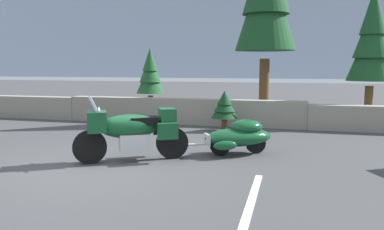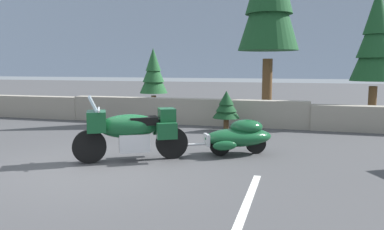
{
  "view_description": "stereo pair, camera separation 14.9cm",
  "coord_description": "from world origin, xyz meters",
  "px_view_note": "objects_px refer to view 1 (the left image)",
  "views": [
    {
      "loc": [
        3.5,
        -6.23,
        1.89
      ],
      "look_at": [
        1.42,
        1.67,
        0.85
      ],
      "focal_mm": 35.46,
      "sensor_mm": 36.0,
      "label": 1
    },
    {
      "loc": [
        3.64,
        -6.19,
        1.89
      ],
      "look_at": [
        1.42,
        1.67,
        0.85
      ],
      "focal_mm": 35.46,
      "sensor_mm": 36.0,
      "label": 2
    }
  ],
  "objects_px": {
    "pine_tree_secondary": "(150,73)",
    "pine_tree_far_right": "(372,39)",
    "touring_motorcycle": "(131,131)",
    "car_shaped_trailer": "(239,136)"
  },
  "relations": [
    {
      "from": "touring_motorcycle",
      "to": "pine_tree_secondary",
      "type": "xyz_separation_m",
      "value": [
        -2.31,
        7.1,
        1.02
      ]
    },
    {
      "from": "touring_motorcycle",
      "to": "car_shaped_trailer",
      "type": "bearing_deg",
      "value": 29.41
    },
    {
      "from": "touring_motorcycle",
      "to": "car_shaped_trailer",
      "type": "xyz_separation_m",
      "value": [
        2.01,
        1.13,
        -0.21
      ]
    },
    {
      "from": "touring_motorcycle",
      "to": "pine_tree_secondary",
      "type": "height_order",
      "value": "pine_tree_secondary"
    },
    {
      "from": "touring_motorcycle",
      "to": "pine_tree_secondary",
      "type": "relative_size",
      "value": 0.79
    },
    {
      "from": "pine_tree_secondary",
      "to": "pine_tree_far_right",
      "type": "relative_size",
      "value": 0.59
    },
    {
      "from": "pine_tree_far_right",
      "to": "car_shaped_trailer",
      "type": "bearing_deg",
      "value": -123.75
    },
    {
      "from": "pine_tree_secondary",
      "to": "pine_tree_far_right",
      "type": "xyz_separation_m",
      "value": [
        7.82,
        -0.72,
        1.12
      ]
    },
    {
      "from": "car_shaped_trailer",
      "to": "pine_tree_far_right",
      "type": "distance_m",
      "value": 6.73
    },
    {
      "from": "car_shaped_trailer",
      "to": "pine_tree_secondary",
      "type": "bearing_deg",
      "value": 125.91
    }
  ]
}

